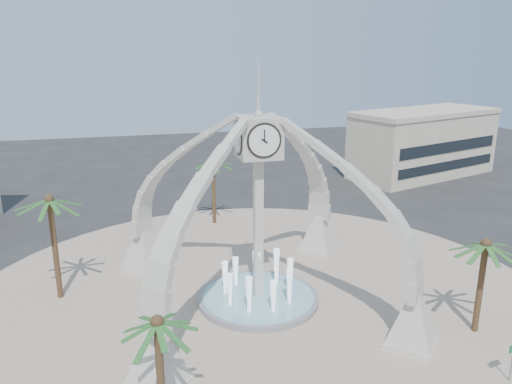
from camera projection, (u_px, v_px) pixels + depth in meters
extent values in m
plane|color=#282828|center=(258.00, 301.00, 33.17)|extent=(140.00, 140.00, 0.00)
cylinder|color=#BEA58D|center=(258.00, 301.00, 33.16)|extent=(40.00, 40.00, 0.06)
cube|color=beige|center=(258.00, 232.00, 31.81)|extent=(0.55, 0.55, 9.80)
cube|color=beige|center=(258.00, 137.00, 30.12)|extent=(2.50, 2.50, 2.50)
cone|color=beige|center=(259.00, 82.00, 29.22)|extent=(0.20, 0.20, 4.00)
cylinder|color=white|center=(264.00, 141.00, 28.92)|extent=(1.84, 0.04, 1.84)
pyramid|color=beige|center=(319.00, 233.00, 41.04)|extent=(3.80, 3.80, 3.20)
pyramid|color=beige|center=(143.00, 250.00, 37.55)|extent=(3.80, 3.80, 3.20)
pyramid|color=beige|center=(157.00, 358.00, 24.41)|extent=(3.80, 3.80, 3.20)
pyramid|color=beige|center=(413.00, 319.00, 27.90)|extent=(3.80, 3.80, 3.20)
cylinder|color=gray|center=(258.00, 299.00, 33.11)|extent=(8.00, 8.00, 0.40)
cylinder|color=#81B8C1|center=(258.00, 296.00, 33.05)|extent=(7.40, 7.40, 0.04)
cone|color=white|center=(258.00, 274.00, 32.61)|extent=(0.60, 0.60, 3.20)
cube|color=#BAAF91|center=(423.00, 145.00, 65.47)|extent=(21.49, 13.79, 8.00)
cube|color=#BAAF91|center=(426.00, 112.00, 64.28)|extent=(21.87, 14.17, 0.60)
cylinder|color=brown|center=(480.00, 288.00, 28.90)|extent=(0.37, 0.37, 5.71)
cylinder|color=brown|center=(55.00, 249.00, 32.71)|extent=(0.37, 0.37, 7.06)
cylinder|color=brown|center=(214.00, 192.00, 47.20)|extent=(0.36, 0.36, 6.26)
cylinder|color=brown|center=(161.00, 377.00, 21.14)|extent=(0.34, 0.34, 5.53)
cylinder|color=slate|center=(512.00, 361.00, 24.89)|extent=(0.07, 0.07, 2.31)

